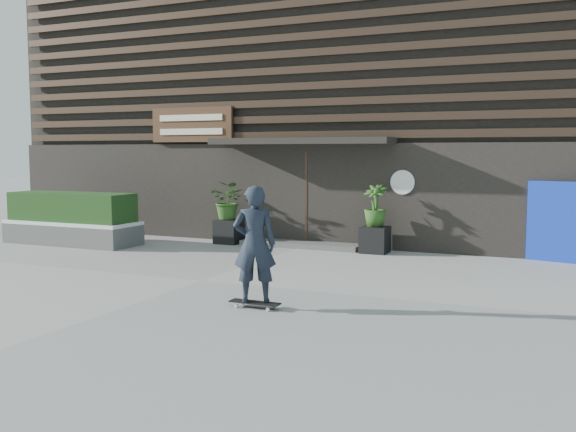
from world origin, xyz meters
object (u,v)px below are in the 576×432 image
at_px(skateboarder, 255,244).
at_px(raised_bed, 73,234).
at_px(blue_tarp, 572,223).
at_px(planter_pot_right, 375,240).
at_px(planter_pot_left, 229,231).

bearing_deg(skateboarder, raised_bed, 150.07).
height_order(blue_tarp, skateboarder, skateboarder).
bearing_deg(blue_tarp, planter_pot_right, -163.79).
bearing_deg(planter_pot_right, planter_pot_left, 180.00).
distance_m(planter_pot_right, skateboarder, 5.86).
relative_size(planter_pot_left, raised_bed, 0.17).
height_order(planter_pot_left, raised_bed, planter_pot_left).
xyz_separation_m(planter_pot_right, skateboarder, (-0.11, -5.83, 0.65)).
bearing_deg(planter_pot_left, blue_tarp, 2.17).
relative_size(planter_pot_left, planter_pot_right, 1.00).
distance_m(blue_tarp, skateboarder, 7.44).
xyz_separation_m(planter_pot_right, raised_bed, (-7.35, -1.66, -0.05)).
relative_size(raised_bed, skateboarder, 1.93).
bearing_deg(skateboarder, blue_tarp, 55.51).
xyz_separation_m(planter_pot_left, skateboarder, (3.69, -5.83, 0.65)).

